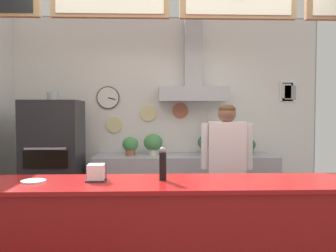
{
  "coord_description": "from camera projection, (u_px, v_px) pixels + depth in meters",
  "views": [
    {
      "loc": [
        -0.14,
        -2.74,
        1.54
      ],
      "look_at": [
        -0.02,
        0.76,
        1.39
      ],
      "focal_mm": 37.33,
      "sensor_mm": 36.0,
      "label": 1
    }
  ],
  "objects": [
    {
      "name": "condiment_plate",
      "position": [
        33.0,
        181.0,
        2.52
      ],
      "size": [
        0.18,
        0.18,
        0.01
      ],
      "color": "white",
      "rests_on": "service_counter"
    },
    {
      "name": "back_wall_assembly",
      "position": [
        168.0,
        111.0,
        4.98
      ],
      "size": [
        4.43,
        2.57,
        2.89
      ],
      "color": "gray",
      "rests_on": "ground_plane"
    },
    {
      "name": "napkin_holder",
      "position": [
        96.0,
        173.0,
        2.57
      ],
      "size": [
        0.15,
        0.14,
        0.14
      ],
      "color": "#262628",
      "rests_on": "service_counter"
    },
    {
      "name": "potted_thyme",
      "position": [
        206.0,
        144.0,
        4.78
      ],
      "size": [
        0.22,
        0.22,
        0.27
      ],
      "color": "beige",
      "rests_on": "back_prep_counter"
    },
    {
      "name": "shop_worker",
      "position": [
        227.0,
        173.0,
        3.76
      ],
      "size": [
        0.55,
        0.26,
        1.61
      ],
      "rotation": [
        0.0,
        0.0,
        3.04
      ],
      "color": "#232328",
      "rests_on": "ground_plane"
    },
    {
      "name": "pizza_oven",
      "position": [
        54.0,
        166.0,
        4.42
      ],
      "size": [
        0.69,
        0.64,
        1.77
      ],
      "color": "#232326",
      "rests_on": "ground_plane"
    },
    {
      "name": "potted_basil",
      "position": [
        153.0,
        143.0,
        4.77
      ],
      "size": [
        0.26,
        0.26,
        0.29
      ],
      "color": "beige",
      "rests_on": "back_prep_counter"
    },
    {
      "name": "espresso_machine",
      "position": [
        227.0,
        139.0,
        4.74
      ],
      "size": [
        0.47,
        0.51,
        0.45
      ],
      "color": "silver",
      "rests_on": "back_prep_counter"
    },
    {
      "name": "back_prep_counter",
      "position": [
        185.0,
        190.0,
        4.78
      ],
      "size": [
        2.45,
        0.63,
        0.94
      ],
      "color": "#A3A5AD",
      "rests_on": "ground_plane"
    },
    {
      "name": "service_counter",
      "position": [
        175.0,
        250.0,
        2.57
      ],
      "size": [
        3.97,
        0.62,
        1.03
      ],
      "color": "maroon",
      "rests_on": "ground_plane"
    },
    {
      "name": "potted_sage",
      "position": [
        130.0,
        145.0,
        4.74
      ],
      "size": [
        0.22,
        0.22,
        0.25
      ],
      "color": "#9E563D",
      "rests_on": "back_prep_counter"
    },
    {
      "name": "pepper_grinder",
      "position": [
        163.0,
        164.0,
        2.58
      ],
      "size": [
        0.05,
        0.05,
        0.25
      ],
      "color": "black",
      "rests_on": "service_counter"
    },
    {
      "name": "potted_oregano",
      "position": [
        249.0,
        146.0,
        4.77
      ],
      "size": [
        0.17,
        0.17,
        0.22
      ],
      "color": "#4C4C51",
      "rests_on": "back_prep_counter"
    }
  ]
}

